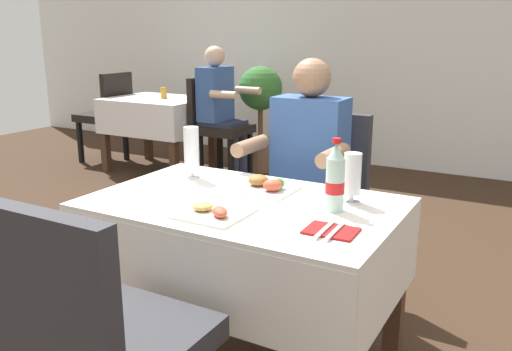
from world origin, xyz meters
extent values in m
cube|color=white|center=(0.00, 3.84, 1.39)|extent=(11.00, 0.12, 2.77)
cube|color=white|center=(0.15, 0.00, 0.73)|extent=(1.20, 0.76, 0.02)
cube|color=white|center=(0.15, -0.38, 0.56)|extent=(1.20, 0.02, 0.32)
cube|color=white|center=(0.15, 0.37, 0.56)|extent=(1.20, 0.02, 0.32)
cube|color=white|center=(-0.45, 0.00, 0.56)|extent=(0.02, 0.76, 0.32)
cube|color=white|center=(0.74, 0.00, 0.56)|extent=(0.02, 0.76, 0.32)
cube|color=#472D1E|center=(-0.39, -0.32, 0.36)|extent=(0.07, 0.07, 0.72)
cube|color=#472D1E|center=(-0.39, 0.32, 0.36)|extent=(0.07, 0.07, 0.72)
cube|color=#472D1E|center=(0.69, 0.32, 0.36)|extent=(0.07, 0.07, 0.72)
cube|color=#2D2D33|center=(0.15, 0.68, 0.49)|extent=(0.44, 0.44, 0.08)
cube|color=#2D2D33|center=(0.15, 0.93, 0.75)|extent=(0.42, 0.06, 0.44)
cube|color=black|center=(-0.02, 0.51, 0.23)|extent=(0.04, 0.04, 0.45)
cube|color=black|center=(0.32, 0.51, 0.23)|extent=(0.04, 0.04, 0.45)
cube|color=black|center=(-0.02, 0.85, 0.23)|extent=(0.04, 0.04, 0.45)
cube|color=black|center=(0.32, 0.85, 0.23)|extent=(0.04, 0.04, 0.45)
cube|color=#2D2D33|center=(0.15, -0.68, 0.49)|extent=(0.44, 0.44, 0.08)
cube|color=#2D2D33|center=(0.15, -0.93, 0.75)|extent=(0.42, 0.06, 0.44)
cylinder|color=#282D42|center=(0.03, 0.48, 0.23)|extent=(0.10, 0.10, 0.45)
cylinder|color=#282D42|center=(0.19, 0.48, 0.23)|extent=(0.10, 0.10, 0.45)
cube|color=#282D42|center=(0.11, 0.64, 0.51)|extent=(0.34, 0.36, 0.12)
cube|color=#385B9E|center=(0.11, 0.72, 0.82)|extent=(0.36, 0.20, 0.50)
sphere|color=#997051|center=(0.11, 0.72, 1.17)|extent=(0.19, 0.19, 0.19)
cylinder|color=#997051|center=(-0.11, 0.49, 0.85)|extent=(0.07, 0.26, 0.07)
cylinder|color=#997051|center=(0.32, 0.49, 0.85)|extent=(0.07, 0.26, 0.07)
cube|color=white|center=(0.13, -0.19, 0.75)|extent=(0.24, 0.24, 0.01)
ellipsoid|color=gold|center=(0.09, -0.20, 0.77)|extent=(0.08, 0.07, 0.03)
ellipsoid|color=#C14C33|center=(0.18, -0.23, 0.77)|extent=(0.10, 0.10, 0.03)
cube|color=white|center=(0.15, 0.17, 0.75)|extent=(0.23, 0.23, 0.01)
ellipsoid|color=#C14C33|center=(0.20, 0.14, 0.78)|extent=(0.09, 0.09, 0.05)
ellipsoid|color=#99602D|center=(0.11, 0.19, 0.77)|extent=(0.11, 0.11, 0.05)
ellipsoid|color=#4C8E38|center=(0.21, 0.18, 0.77)|extent=(0.07, 0.07, 0.05)
cylinder|color=white|center=(0.52, 0.19, 0.74)|extent=(0.07, 0.07, 0.01)
cylinder|color=white|center=(0.52, 0.19, 0.76)|extent=(0.02, 0.02, 0.03)
cylinder|color=white|center=(0.52, 0.19, 0.86)|extent=(0.07, 0.07, 0.16)
cylinder|color=black|center=(0.52, 0.19, 0.84)|extent=(0.06, 0.06, 0.13)
cylinder|color=white|center=(-0.23, 0.18, 0.74)|extent=(0.07, 0.07, 0.01)
cylinder|color=white|center=(-0.23, 0.18, 0.76)|extent=(0.02, 0.02, 0.03)
cylinder|color=white|center=(-0.23, 0.18, 0.87)|extent=(0.07, 0.07, 0.20)
cylinder|color=gold|center=(-0.23, 0.18, 0.82)|extent=(0.06, 0.06, 0.10)
cylinder|color=silver|center=(0.50, 0.06, 0.84)|extent=(0.07, 0.07, 0.20)
cylinder|color=red|center=(0.50, 0.06, 0.83)|extent=(0.07, 0.07, 0.04)
cone|color=silver|center=(0.50, 0.06, 0.97)|extent=(0.06, 0.06, 0.05)
cylinder|color=red|center=(0.50, 0.06, 1.00)|extent=(0.03, 0.03, 0.02)
cube|color=maroon|center=(0.57, -0.15, 0.74)|extent=(0.17, 0.14, 0.01)
cube|color=silver|center=(0.55, -0.15, 0.75)|extent=(0.02, 0.19, 0.01)
cube|color=silver|center=(0.59, -0.15, 0.75)|extent=(0.02, 0.19, 0.01)
cube|color=white|center=(-2.34, 2.51, 0.73)|extent=(0.99, 0.77, 0.02)
cube|color=white|center=(-2.34, 2.13, 0.56)|extent=(0.99, 0.02, 0.32)
cube|color=white|center=(-2.34, 2.88, 0.56)|extent=(0.99, 0.02, 0.32)
cube|color=white|center=(-2.83, 2.51, 0.56)|extent=(0.02, 0.77, 0.32)
cube|color=white|center=(-1.85, 2.51, 0.56)|extent=(0.02, 0.77, 0.32)
cube|color=#472D1E|center=(-2.77, 2.18, 0.36)|extent=(0.07, 0.07, 0.72)
cube|color=#472D1E|center=(-1.90, 2.18, 0.36)|extent=(0.07, 0.07, 0.72)
cube|color=#472D1E|center=(-2.77, 2.83, 0.36)|extent=(0.07, 0.07, 0.72)
cube|color=#472D1E|center=(-1.90, 2.83, 0.36)|extent=(0.07, 0.07, 0.72)
cube|color=black|center=(-3.13, 2.51, 0.49)|extent=(0.44, 0.44, 0.08)
cube|color=black|center=(-2.88, 2.51, 0.75)|extent=(0.06, 0.42, 0.44)
cube|color=black|center=(-3.30, 2.68, 0.23)|extent=(0.04, 0.04, 0.45)
cube|color=black|center=(-3.30, 2.34, 0.23)|extent=(0.04, 0.04, 0.45)
cube|color=black|center=(-2.96, 2.68, 0.23)|extent=(0.04, 0.04, 0.45)
cube|color=black|center=(-2.96, 2.34, 0.23)|extent=(0.04, 0.04, 0.45)
cube|color=black|center=(-1.54, 2.51, 0.49)|extent=(0.44, 0.44, 0.08)
cube|color=black|center=(-1.79, 2.51, 0.75)|extent=(0.06, 0.42, 0.44)
cube|color=black|center=(-1.37, 2.34, 0.23)|extent=(0.04, 0.04, 0.45)
cube|color=black|center=(-1.37, 2.68, 0.23)|extent=(0.04, 0.04, 0.45)
cube|color=black|center=(-1.71, 2.34, 0.23)|extent=(0.04, 0.04, 0.45)
cube|color=black|center=(-1.71, 2.68, 0.23)|extent=(0.04, 0.04, 0.45)
cylinder|color=#282D42|center=(-1.40, 2.43, 0.23)|extent=(0.10, 0.10, 0.45)
cylinder|color=#282D42|center=(-1.40, 2.59, 0.23)|extent=(0.10, 0.10, 0.45)
cube|color=#282D42|center=(-1.56, 2.51, 0.51)|extent=(0.36, 0.34, 0.12)
cube|color=#385B9E|center=(-1.64, 2.51, 0.82)|extent=(0.20, 0.36, 0.50)
sphere|color=beige|center=(-1.64, 2.51, 1.17)|extent=(0.19, 0.19, 0.19)
cylinder|color=beige|center=(-1.41, 2.29, 0.85)|extent=(0.26, 0.07, 0.07)
cylinder|color=beige|center=(-1.41, 2.72, 0.85)|extent=(0.26, 0.07, 0.07)
cylinder|color=#C68928|center=(-2.27, 2.52, 0.79)|extent=(0.06, 0.06, 0.11)
cylinder|color=brown|center=(-1.46, 3.04, 0.15)|extent=(0.40, 0.40, 0.31)
cylinder|color=brown|center=(-1.46, 3.04, 0.48)|extent=(0.05, 0.05, 0.35)
sphere|color=#387533|center=(-1.46, 3.04, 0.84)|extent=(0.44, 0.44, 0.44)
camera|label=1|loc=(1.17, -1.73, 1.38)|focal=37.76mm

